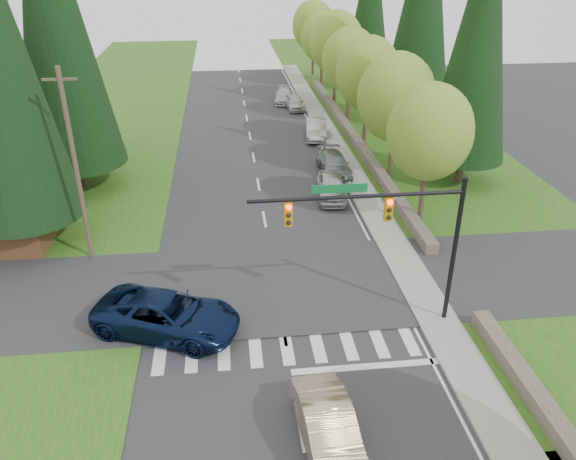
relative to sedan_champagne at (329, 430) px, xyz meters
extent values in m
plane|color=#28282B|center=(-0.80, 1.97, -0.79)|extent=(120.00, 120.00, 0.00)
cube|color=#245215|center=(12.20, 21.97, -0.76)|extent=(14.00, 110.00, 0.06)
cube|color=#245215|center=(-13.80, 21.97, -0.76)|extent=(14.00, 110.00, 0.06)
cube|color=#28282B|center=(-0.80, 9.97, -0.79)|extent=(120.00, 8.00, 0.10)
cube|color=gray|center=(6.10, 23.97, -0.72)|extent=(1.80, 80.00, 0.13)
cube|color=gray|center=(5.25, 23.97, -0.72)|extent=(0.20, 80.00, 0.13)
cube|color=#4C4438|center=(7.80, -1.03, -0.44)|extent=(0.70, 14.00, 0.70)
cube|color=#4C4438|center=(7.80, 31.97, -0.44)|extent=(0.70, 40.00, 0.70)
cylinder|color=black|center=(6.40, 6.47, 2.61)|extent=(0.20, 0.20, 6.80)
cylinder|color=black|center=(2.10, 6.47, 5.41)|extent=(8.60, 0.16, 0.16)
cube|color=#0C662D|center=(1.40, 6.52, 5.76)|extent=(2.20, 0.04, 0.35)
cube|color=#BF8C0C|center=(3.40, 6.47, 4.81)|extent=(0.32, 0.24, 1.00)
sphere|color=#FF0C05|center=(3.40, 6.33, 5.16)|extent=(0.22, 0.22, 0.22)
cube|color=#BF8C0C|center=(-0.60, 6.47, 4.81)|extent=(0.32, 0.24, 1.00)
sphere|color=#FF0C05|center=(-0.60, 6.33, 5.16)|extent=(0.22, 0.22, 0.22)
cylinder|color=#473828|center=(-10.30, 13.97, 4.21)|extent=(0.24, 0.24, 10.00)
cube|color=#473828|center=(-10.30, 13.97, 8.61)|extent=(1.60, 0.10, 0.12)
cylinder|color=#38281C|center=(8.40, 15.97, 1.59)|extent=(0.32, 0.32, 4.76)
ellipsoid|color=olive|center=(8.40, 15.97, 4.82)|extent=(4.80, 4.80, 5.52)
cylinder|color=#38281C|center=(8.50, 22.97, 1.68)|extent=(0.32, 0.32, 4.93)
ellipsoid|color=olive|center=(8.50, 22.97, 5.02)|extent=(5.20, 5.20, 5.98)
cylinder|color=#38281C|center=(8.30, 29.97, 1.73)|extent=(0.32, 0.32, 5.04)
ellipsoid|color=olive|center=(8.30, 29.97, 5.15)|extent=(5.00, 5.00, 5.75)
cylinder|color=#38281C|center=(8.40, 36.97, 1.62)|extent=(0.32, 0.32, 4.82)
ellipsoid|color=olive|center=(8.40, 36.97, 4.89)|extent=(5.00, 5.00, 5.75)
cylinder|color=#38281C|center=(8.50, 43.97, 1.79)|extent=(0.32, 0.32, 5.15)
ellipsoid|color=olive|center=(8.50, 43.97, 5.29)|extent=(5.40, 5.40, 6.21)
cylinder|color=#38281C|center=(8.30, 50.97, 1.57)|extent=(0.32, 0.32, 4.70)
ellipsoid|color=olive|center=(8.30, 50.97, 4.76)|extent=(4.80, 4.80, 5.52)
cylinder|color=#38281C|center=(8.40, 57.97, 1.71)|extent=(0.32, 0.32, 4.98)
ellipsoid|color=olive|center=(8.40, 57.97, 5.09)|extent=(5.20, 5.20, 5.98)
cylinder|color=#38281C|center=(-13.80, 15.97, 0.21)|extent=(0.50, 0.50, 2.00)
cylinder|color=#38281C|center=(-12.80, 23.97, 0.21)|extent=(0.50, 0.50, 2.00)
cone|color=black|center=(-12.80, 23.97, 10.51)|extent=(6.46, 6.46, 19.00)
cylinder|color=#38281C|center=(-14.80, 29.97, 0.21)|extent=(0.50, 0.50, 2.00)
cone|color=black|center=(-14.80, 29.97, 9.51)|extent=(5.78, 5.78, 17.00)
cylinder|color=#38281C|center=(13.20, 21.97, 0.21)|extent=(0.50, 0.50, 2.00)
cone|color=black|center=(13.20, 21.97, 9.01)|extent=(5.44, 5.44, 16.00)
cylinder|color=#38281C|center=(14.20, 35.97, 0.21)|extent=(0.50, 0.50, 2.00)
cylinder|color=#38281C|center=(13.20, 49.97, 0.21)|extent=(0.50, 0.50, 2.00)
cone|color=black|center=(13.20, 49.97, 8.51)|extent=(5.10, 5.10, 15.00)
imported|color=tan|center=(0.00, 0.00, 0.00)|extent=(2.03, 4.89, 1.57)
imported|color=#0A1736|center=(-5.75, 6.97, 0.08)|extent=(6.88, 4.99, 1.74)
imported|color=#BAB9BE|center=(3.82, 20.19, -0.02)|extent=(2.28, 4.67, 1.53)
imported|color=slate|center=(4.80, 24.44, -0.07)|extent=(2.06, 4.94, 1.42)
imported|color=#B0B0B5|center=(4.80, 32.77, -0.01)|extent=(2.23, 4.87, 1.55)
imported|color=silver|center=(4.15, 42.07, -0.09)|extent=(1.90, 4.19, 1.39)
imported|color=#B3B2B8|center=(3.40, 44.97, -0.11)|extent=(2.46, 4.88, 1.36)
camera|label=1|loc=(-2.84, -13.06, 14.26)|focal=35.00mm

